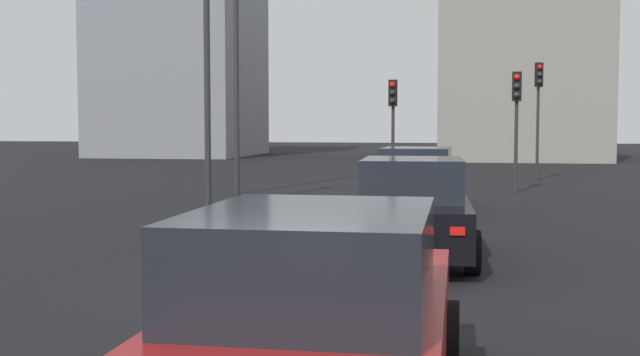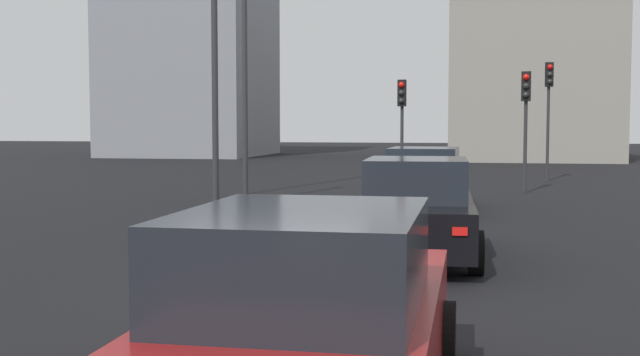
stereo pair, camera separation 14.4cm
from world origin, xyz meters
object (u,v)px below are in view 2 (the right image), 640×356
at_px(car_black_left_second, 417,210).
at_px(traffic_light_near_left, 402,110).
at_px(car_red_left_third, 309,327).
at_px(traffic_light_near_right, 549,96).
at_px(traffic_light_far_left, 526,106).
at_px(car_teal_left_lead, 424,180).
at_px(street_lamp_kerbside, 245,27).
at_px(street_lamp_far, 215,43).

height_order(car_black_left_second, traffic_light_near_left, traffic_light_near_left).
height_order(car_red_left_third, traffic_light_near_right, traffic_light_near_right).
relative_size(car_red_left_third, traffic_light_near_left, 1.28).
height_order(car_black_left_second, car_red_left_third, car_black_left_second).
relative_size(car_black_left_second, traffic_light_far_left, 1.20).
distance_m(car_teal_left_lead, street_lamp_kerbside, 7.87).
xyz_separation_m(traffic_light_near_left, traffic_light_far_left, (-1.95, -3.96, 0.07)).
xyz_separation_m(car_black_left_second, traffic_light_near_right, (18.09, -3.64, 2.39)).
height_order(traffic_light_far_left, street_lamp_far, street_lamp_far).
xyz_separation_m(car_black_left_second, car_red_left_third, (-7.42, 0.24, -0.01)).
distance_m(car_red_left_third, traffic_light_far_left, 20.22).
height_order(car_teal_left_lead, car_black_left_second, car_black_left_second).
xyz_separation_m(traffic_light_far_left, street_lamp_kerbside, (-1.87, 8.37, 2.34)).
distance_m(car_black_left_second, street_lamp_kerbside, 12.91).
relative_size(traffic_light_near_left, traffic_light_far_left, 0.97).
xyz_separation_m(car_teal_left_lead, car_red_left_third, (-14.61, -0.07, 0.01)).
xyz_separation_m(car_red_left_third, traffic_light_near_left, (21.90, 1.26, 1.86)).
height_order(car_teal_left_lead, street_lamp_kerbside, street_lamp_kerbside).
xyz_separation_m(car_red_left_third, traffic_light_far_left, (19.95, -2.70, 1.93)).
height_order(traffic_light_near_right, street_lamp_kerbside, street_lamp_kerbside).
height_order(car_red_left_third, street_lamp_far, street_lamp_far).
bearing_deg(car_red_left_third, street_lamp_kerbside, 17.14).
distance_m(car_black_left_second, car_red_left_third, 7.43).
distance_m(traffic_light_near_right, street_lamp_kerbside, 12.25).
relative_size(car_black_left_second, car_red_left_third, 0.96).
bearing_deg(car_teal_left_lead, street_lamp_far, 96.93).
relative_size(car_red_left_third, traffic_light_near_right, 1.06).
xyz_separation_m(car_black_left_second, street_lamp_far, (6.71, 5.55, 3.41)).
relative_size(traffic_light_near_left, street_lamp_kerbside, 0.42).
distance_m(traffic_light_near_right, traffic_light_far_left, 5.71).
bearing_deg(car_red_left_third, traffic_light_far_left, -7.98).
bearing_deg(street_lamp_kerbside, car_black_left_second, -150.99).
bearing_deg(street_lamp_far, car_red_left_third, -159.38).
relative_size(street_lamp_kerbside, street_lamp_far, 1.24).
distance_m(car_red_left_third, traffic_light_near_left, 22.02).
bearing_deg(street_lamp_far, traffic_light_far_left, -54.01).
height_order(car_red_left_third, street_lamp_kerbside, street_lamp_kerbside).
height_order(traffic_light_near_left, street_lamp_kerbside, street_lamp_kerbside).
bearing_deg(car_teal_left_lead, car_black_left_second, -175.91).
bearing_deg(street_lamp_far, traffic_light_near_right, -38.93).
distance_m(car_black_left_second, street_lamp_far, 9.35).
bearing_deg(traffic_light_near_right, street_lamp_kerbside, -57.94).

